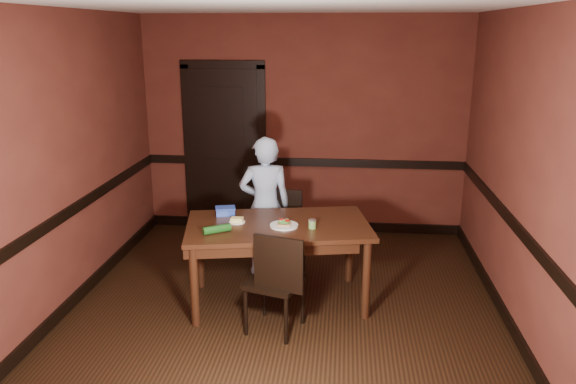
% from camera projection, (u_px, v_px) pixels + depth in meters
% --- Properties ---
extents(floor, '(4.00, 4.50, 0.01)m').
position_uv_depth(floor, '(284.00, 311.00, 5.20)').
color(floor, black).
rests_on(floor, ground).
extents(ceiling, '(4.00, 4.50, 0.01)m').
position_uv_depth(ceiling, '(283.00, 5.00, 4.45)').
color(ceiling, silver).
rests_on(ceiling, ground).
extents(wall_back, '(4.00, 0.02, 2.70)m').
position_uv_depth(wall_back, '(304.00, 127.00, 6.97)').
color(wall_back, '#542319').
rests_on(wall_back, ground).
extents(wall_front, '(4.00, 0.02, 2.70)m').
position_uv_depth(wall_front, '(232.00, 282.00, 2.67)').
color(wall_front, '#542319').
rests_on(wall_front, ground).
extents(wall_left, '(0.02, 4.50, 2.70)m').
position_uv_depth(wall_left, '(62.00, 164.00, 5.02)').
color(wall_left, '#542319').
rests_on(wall_left, ground).
extents(wall_right, '(0.02, 4.50, 2.70)m').
position_uv_depth(wall_right, '(525.00, 176.00, 4.62)').
color(wall_right, '#542319').
rests_on(wall_right, ground).
extents(dado_back, '(4.00, 0.03, 0.10)m').
position_uv_depth(dado_back, '(303.00, 162.00, 7.08)').
color(dado_back, black).
rests_on(dado_back, ground).
extents(dado_left, '(0.03, 4.50, 0.10)m').
position_uv_depth(dado_left, '(69.00, 212.00, 5.14)').
color(dado_left, black).
rests_on(dado_left, ground).
extents(dado_right, '(0.03, 4.50, 0.10)m').
position_uv_depth(dado_right, '(517.00, 227.00, 4.75)').
color(dado_right, black).
rests_on(dado_right, ground).
extents(baseboard_back, '(4.00, 0.03, 0.12)m').
position_uv_depth(baseboard_back, '(303.00, 225.00, 7.32)').
color(baseboard_back, black).
rests_on(baseboard_back, ground).
extents(baseboard_left, '(0.03, 4.50, 0.12)m').
position_uv_depth(baseboard_left, '(79.00, 295.00, 5.38)').
color(baseboard_left, black).
rests_on(baseboard_left, ground).
extents(baseboard_right, '(0.03, 4.50, 0.12)m').
position_uv_depth(baseboard_right, '(506.00, 316.00, 4.98)').
color(baseboard_right, black).
rests_on(baseboard_right, ground).
extents(door, '(1.05, 0.07, 2.20)m').
position_uv_depth(door, '(225.00, 146.00, 7.11)').
color(door, black).
rests_on(door, ground).
extents(dining_table, '(1.83, 1.25, 0.79)m').
position_uv_depth(dining_table, '(278.00, 263.00, 5.29)').
color(dining_table, black).
rests_on(dining_table, floor).
extents(chair_far, '(0.47, 0.47, 0.90)m').
position_uv_depth(chair_far, '(283.00, 236.00, 5.82)').
color(chair_far, black).
rests_on(chair_far, floor).
extents(chair_near, '(0.54, 0.54, 0.92)m').
position_uv_depth(chair_near, '(275.00, 280.00, 4.76)').
color(chair_near, black).
rests_on(chair_near, floor).
extents(person, '(0.59, 0.45, 1.47)m').
position_uv_depth(person, '(265.00, 206.00, 5.85)').
color(person, '#A3BEDD').
rests_on(person, floor).
extents(sandwich_plate, '(0.26, 0.26, 0.06)m').
position_uv_depth(sandwich_plate, '(284.00, 224.00, 5.10)').
color(sandwich_plate, silver).
rests_on(sandwich_plate, dining_table).
extents(sauce_jar, '(0.07, 0.07, 0.08)m').
position_uv_depth(sauce_jar, '(312.00, 224.00, 5.05)').
color(sauce_jar, '#628C40').
rests_on(sauce_jar, dining_table).
extents(cheese_saucer, '(0.15, 0.15, 0.05)m').
position_uv_depth(cheese_saucer, '(237.00, 221.00, 5.20)').
color(cheese_saucer, silver).
rests_on(cheese_saucer, dining_table).
extents(food_tub, '(0.21, 0.17, 0.08)m').
position_uv_depth(food_tub, '(225.00, 211.00, 5.41)').
color(food_tub, '#2C49B4').
rests_on(food_tub, dining_table).
extents(wrapped_veg, '(0.25, 0.19, 0.07)m').
position_uv_depth(wrapped_veg, '(217.00, 229.00, 4.93)').
color(wrapped_veg, '#174514').
rests_on(wrapped_veg, dining_table).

